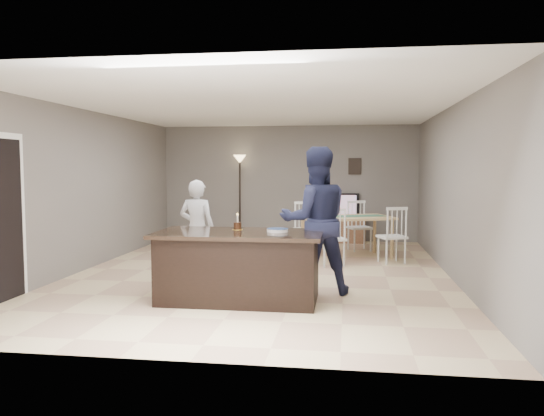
# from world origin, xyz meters

# --- Properties ---
(floor) EXTENTS (8.00, 8.00, 0.00)m
(floor) POSITION_xyz_m (0.00, 0.00, 0.00)
(floor) COLOR #D1B686
(floor) RESTS_ON ground
(room_shell) EXTENTS (8.00, 8.00, 8.00)m
(room_shell) POSITION_xyz_m (0.00, 0.00, 1.68)
(room_shell) COLOR slate
(room_shell) RESTS_ON floor
(kitchen_island) EXTENTS (2.15, 1.10, 0.90)m
(kitchen_island) POSITION_xyz_m (0.00, -1.80, 0.45)
(kitchen_island) COLOR black
(kitchen_island) RESTS_ON floor
(tv_console) EXTENTS (1.20, 0.40, 0.60)m
(tv_console) POSITION_xyz_m (1.20, 3.77, 0.30)
(tv_console) COLOR brown
(tv_console) RESTS_ON floor
(television) EXTENTS (0.91, 0.12, 0.53)m
(television) POSITION_xyz_m (1.20, 3.84, 0.86)
(television) COLOR black
(television) RESTS_ON tv_console
(tv_screen_glow) EXTENTS (0.78, 0.00, 0.78)m
(tv_screen_glow) POSITION_xyz_m (1.20, 3.76, 0.87)
(tv_screen_glow) COLOR #D64E17
(tv_screen_glow) RESTS_ON tv_console
(picture_frames) EXTENTS (1.10, 0.02, 0.38)m
(picture_frames) POSITION_xyz_m (1.15, 3.98, 1.75)
(picture_frames) COLOR black
(picture_frames) RESTS_ON room_shell
(doorway) EXTENTS (0.00, 2.10, 2.65)m
(doorway) POSITION_xyz_m (-2.99, -2.30, 1.26)
(doorway) COLOR black
(doorway) RESTS_ON floor
(woman) EXTENTS (0.58, 0.40, 1.54)m
(woman) POSITION_xyz_m (-0.95, -0.45, 0.77)
(woman) COLOR #AFAFB3
(woman) RESTS_ON floor
(man) EXTENTS (1.15, 1.00, 2.01)m
(man) POSITION_xyz_m (0.95, -1.25, 1.00)
(man) COLOR #1B1F3B
(man) RESTS_ON floor
(birthday_cake) EXTENTS (0.14, 0.14, 0.22)m
(birthday_cake) POSITION_xyz_m (-0.07, -1.56, 0.95)
(birthday_cake) COLOR yellow
(birthday_cake) RESTS_ON kitchen_island
(plate_stack) EXTENTS (0.28, 0.28, 0.04)m
(plate_stack) POSITION_xyz_m (0.49, -1.72, 0.92)
(plate_stack) COLOR white
(plate_stack) RESTS_ON kitchen_island
(dining_table) EXTENTS (2.19, 2.36, 1.03)m
(dining_table) POSITION_xyz_m (1.38, 1.72, 0.66)
(dining_table) COLOR tan
(dining_table) RESTS_ON floor
(floor_lamp) EXTENTS (0.30, 0.30, 2.02)m
(floor_lamp) POSITION_xyz_m (-1.13, 3.79, 1.56)
(floor_lamp) COLOR black
(floor_lamp) RESTS_ON floor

